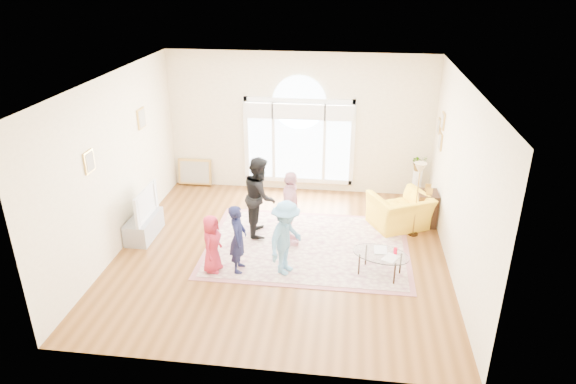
# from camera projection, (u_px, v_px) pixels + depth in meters

# --- Properties ---
(ground) EXTENTS (6.00, 6.00, 0.00)m
(ground) POSITION_uv_depth(u_px,v_px,m) (281.00, 253.00, 9.51)
(ground) COLOR #5D3614
(ground) RESTS_ON ground
(room_shell) EXTENTS (6.00, 6.00, 6.00)m
(room_shell) POSITION_uv_depth(u_px,v_px,m) (299.00, 127.00, 11.44)
(room_shell) COLOR #F5E7C0
(room_shell) RESTS_ON ground
(area_rug) EXTENTS (3.60, 2.60, 0.02)m
(area_rug) POSITION_uv_depth(u_px,v_px,m) (307.00, 246.00, 9.73)
(area_rug) COLOR beige
(area_rug) RESTS_ON ground
(rug_border) EXTENTS (3.80, 2.80, 0.01)m
(rug_border) POSITION_uv_depth(u_px,v_px,m) (307.00, 246.00, 9.73)
(rug_border) COLOR #9B5C60
(rug_border) RESTS_ON ground
(tv_console) EXTENTS (0.45, 1.00, 0.42)m
(tv_console) POSITION_uv_depth(u_px,v_px,m) (144.00, 227.00, 10.02)
(tv_console) COLOR #97999F
(tv_console) RESTS_ON ground
(television) EXTENTS (0.17, 1.04, 0.60)m
(television) POSITION_uv_depth(u_px,v_px,m) (141.00, 203.00, 9.81)
(television) COLOR black
(television) RESTS_ON tv_console
(coffee_table) EXTENTS (1.13, 0.92, 0.54)m
(coffee_table) POSITION_uv_depth(u_px,v_px,m) (381.00, 255.00, 8.69)
(coffee_table) COLOR silver
(coffee_table) RESTS_ON ground
(armchair) EXTENTS (1.40, 1.34, 0.71)m
(armchair) POSITION_uv_depth(u_px,v_px,m) (400.00, 211.00, 10.32)
(armchair) COLOR yellow
(armchair) RESTS_ON ground
(side_cabinet) EXTENTS (0.40, 0.50, 0.70)m
(side_cabinet) POSITION_uv_depth(u_px,v_px,m) (426.00, 208.00, 10.45)
(side_cabinet) COLOR black
(side_cabinet) RESTS_ON ground
(floor_lamp) EXTENTS (0.27, 0.27, 1.51)m
(floor_lamp) POSITION_uv_depth(u_px,v_px,m) (420.00, 174.00, 9.65)
(floor_lamp) COLOR black
(floor_lamp) RESTS_ON ground
(plant_pedestal) EXTENTS (0.20, 0.20, 0.70)m
(plant_pedestal) POSITION_uv_depth(u_px,v_px,m) (417.00, 185.00, 11.55)
(plant_pedestal) COLOR white
(plant_pedestal) RESTS_ON ground
(potted_plant) EXTENTS (0.40, 0.37, 0.37)m
(potted_plant) POSITION_uv_depth(u_px,v_px,m) (419.00, 163.00, 11.33)
(potted_plant) COLOR #33722D
(potted_plant) RESTS_ON plant_pedestal
(leaning_picture) EXTENTS (0.80, 0.14, 0.62)m
(leaning_picture) POSITION_uv_depth(u_px,v_px,m) (196.00, 185.00, 12.43)
(leaning_picture) COLOR tan
(leaning_picture) RESTS_ON ground
(child_red) EXTENTS (0.39, 0.54, 1.04)m
(child_red) POSITION_uv_depth(u_px,v_px,m) (212.00, 244.00, 8.74)
(child_red) COLOR #AB2138
(child_red) RESTS_ON area_rug
(child_navy) EXTENTS (0.31, 0.46, 1.23)m
(child_navy) POSITION_uv_depth(u_px,v_px,m) (238.00, 239.00, 8.72)
(child_navy) COLOR #15183A
(child_navy) RESTS_ON area_rug
(child_black) EXTENTS (0.71, 0.85, 1.57)m
(child_black) POSITION_uv_depth(u_px,v_px,m) (260.00, 196.00, 9.90)
(child_black) COLOR black
(child_black) RESTS_ON area_rug
(child_pink) EXTENTS (0.37, 0.86, 1.45)m
(child_pink) POSITION_uv_depth(u_px,v_px,m) (290.00, 208.00, 9.54)
(child_pink) COLOR #EBA6B4
(child_pink) RESTS_ON area_rug
(child_blue) EXTENTS (0.80, 0.99, 1.34)m
(child_blue) POSITION_uv_depth(u_px,v_px,m) (286.00, 238.00, 8.63)
(child_blue) COLOR #5A95C2
(child_blue) RESTS_ON area_rug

